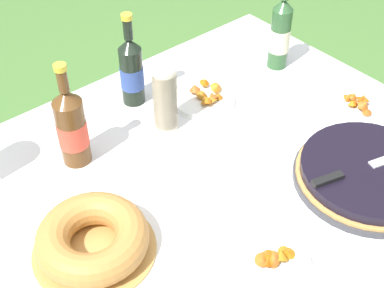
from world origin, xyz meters
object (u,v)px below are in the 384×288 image
(berry_tart, at_px, (368,174))
(cider_bottle_green, at_px, (280,33))
(bundt_cake, at_px, (93,239))
(snack_plate_right, at_px, (268,260))
(snack_plate_near, at_px, (204,97))
(snack_plate_left, at_px, (360,104))
(serving_knife, at_px, (362,168))
(cider_bottle_amber, at_px, (72,127))
(juice_bottle_red, at_px, (132,71))
(cup_stack, at_px, (165,99))

(berry_tart, bearing_deg, cider_bottle_green, 67.20)
(bundt_cake, bearing_deg, snack_plate_right, -45.55)
(snack_plate_near, bearing_deg, berry_tart, -80.09)
(berry_tart, height_order, snack_plate_near, berry_tart)
(snack_plate_near, bearing_deg, snack_plate_left, -44.66)
(serving_knife, distance_m, snack_plate_near, 0.56)
(serving_knife, bearing_deg, snack_plate_near, 113.43)
(cider_bottle_amber, height_order, juice_bottle_red, cider_bottle_amber)
(cider_bottle_amber, relative_size, juice_bottle_red, 1.04)
(cup_stack, bearing_deg, berry_tart, -62.94)
(bundt_cake, relative_size, snack_plate_near, 1.41)
(cider_bottle_green, height_order, snack_plate_near, cider_bottle_green)
(snack_plate_left, relative_size, snack_plate_right, 0.92)
(berry_tart, relative_size, cider_bottle_amber, 1.26)
(cup_stack, xyz_separation_m, snack_plate_left, (0.53, -0.33, -0.09))
(cider_bottle_amber, xyz_separation_m, snack_plate_right, (0.15, -0.60, -0.11))
(cider_bottle_amber, distance_m, snack_plate_left, 0.90)
(berry_tart, distance_m, juice_bottle_red, 0.77)
(snack_plate_left, bearing_deg, cider_bottle_green, 93.91)
(cup_stack, distance_m, snack_plate_left, 0.63)
(cider_bottle_green, height_order, cider_bottle_amber, cider_bottle_green)
(cider_bottle_green, bearing_deg, berry_tart, -112.80)
(serving_knife, relative_size, juice_bottle_red, 1.18)
(cup_stack, height_order, juice_bottle_red, juice_bottle_red)
(berry_tart, xyz_separation_m, cider_bottle_green, (0.23, 0.55, 0.10))
(snack_plate_near, bearing_deg, bundt_cake, -154.85)
(serving_knife, xyz_separation_m, cup_stack, (-0.25, 0.53, 0.04))
(serving_knife, bearing_deg, berry_tart, -0.00)
(bundt_cake, xyz_separation_m, snack_plate_left, (0.95, -0.07, -0.03))
(berry_tart, xyz_separation_m, snack_plate_near, (-0.10, 0.57, -0.01))
(berry_tart, xyz_separation_m, bundt_cake, (-0.70, 0.28, 0.02))
(bundt_cake, bearing_deg, snack_plate_left, -4.17)
(cup_stack, distance_m, cider_bottle_amber, 0.29)
(cup_stack, bearing_deg, bundt_cake, -148.76)
(juice_bottle_red, bearing_deg, cider_bottle_green, -17.37)
(berry_tart, height_order, snack_plate_left, snack_plate_left)
(serving_knife, height_order, snack_plate_left, serving_knife)
(serving_knife, distance_m, cup_stack, 0.59)
(serving_knife, bearing_deg, juice_bottle_red, 125.41)
(juice_bottle_red, distance_m, snack_plate_left, 0.73)
(berry_tart, bearing_deg, cup_stack, 117.06)
(berry_tart, distance_m, cup_stack, 0.61)
(serving_knife, bearing_deg, snack_plate_left, 52.21)
(juice_bottle_red, distance_m, snack_plate_right, 0.74)
(berry_tart, xyz_separation_m, juice_bottle_red, (-0.27, 0.71, 0.09))
(juice_bottle_red, xyz_separation_m, snack_plate_right, (-0.13, -0.73, -0.10))
(cider_bottle_green, distance_m, cider_bottle_amber, 0.79)
(serving_knife, height_order, cider_bottle_green, cider_bottle_green)
(snack_plate_left, distance_m, snack_plate_right, 0.70)
(serving_knife, relative_size, bundt_cake, 1.22)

